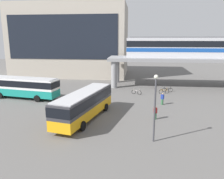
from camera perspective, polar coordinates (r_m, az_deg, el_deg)
The scene contains 12 objects.
ground_plane at distance 36.91m, azimuth -1.46°, elevation -1.46°, with size 120.00×120.00×0.00m, color #605E5B.
station_building at distance 58.93m, azimuth -9.99°, elevation 12.01°, with size 27.11×15.67×16.89m.
elevated_platform at distance 45.59m, azimuth 20.40°, elevation 6.63°, with size 32.77×7.06×5.52m.
train at distance 45.28m, azimuth 19.93°, elevation 10.03°, with size 24.90×2.96×3.84m.
bus_main at distance 25.86m, azimuth -6.94°, elevation -3.26°, with size 4.90×11.33×3.22m.
bus_secondary at distance 37.22m, azimuth -21.31°, elevation 0.91°, with size 11.31×4.38×3.22m.
bicycle_silver at distance 37.73m, azimuth 6.17°, elevation -0.65°, with size 1.65×0.80×1.04m.
bicycle_black at distance 40.27m, azimuth 13.74°, elevation -0.09°, with size 1.79×0.20×1.04m.
bicycle_orange at distance 38.94m, azimuth 12.92°, elevation -0.49°, with size 1.72×0.61×1.04m.
pedestrian_walking_across at distance 26.49m, azimuth 10.83°, elevation -5.82°, with size 0.42×0.48×1.60m.
pedestrian_waiting_near_stop at distance 32.38m, azimuth 12.54°, elevation -2.39°, with size 0.47×0.46×1.67m.
lamp_post at distance 20.07m, azimuth 10.76°, elevation -3.33°, with size 0.36×0.36×6.09m.
Camera 1 is at (4.97, -25.42, 9.13)m, focal length 36.36 mm.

